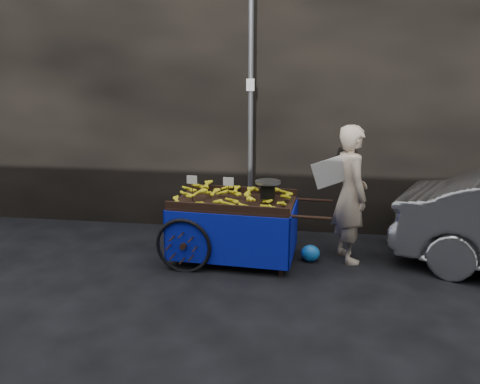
# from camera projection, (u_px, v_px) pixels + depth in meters

# --- Properties ---
(ground) EXTENTS (80.00, 80.00, 0.00)m
(ground) POSITION_uv_depth(u_px,v_px,m) (217.00, 266.00, 6.45)
(ground) COLOR black
(ground) RESTS_ON ground
(building_wall) EXTENTS (13.50, 2.00, 5.00)m
(building_wall) POSITION_uv_depth(u_px,v_px,m) (265.00, 77.00, 8.25)
(building_wall) COLOR black
(building_wall) RESTS_ON ground
(street_pole) EXTENTS (0.12, 0.10, 4.00)m
(street_pole) POSITION_uv_depth(u_px,v_px,m) (251.00, 111.00, 7.14)
(street_pole) COLOR slate
(street_pole) RESTS_ON ground
(banana_cart) EXTENTS (2.35, 1.23, 1.24)m
(banana_cart) POSITION_uv_depth(u_px,v_px,m) (230.00, 207.00, 6.50)
(banana_cart) COLOR black
(banana_cart) RESTS_ON ground
(vendor) EXTENTS (0.89, 0.81, 1.92)m
(vendor) POSITION_uv_depth(u_px,v_px,m) (350.00, 194.00, 6.44)
(vendor) COLOR tan
(vendor) RESTS_ON ground
(plastic_bag) EXTENTS (0.27, 0.21, 0.24)m
(plastic_bag) POSITION_uv_depth(u_px,v_px,m) (310.00, 253.00, 6.57)
(plastic_bag) COLOR blue
(plastic_bag) RESTS_ON ground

